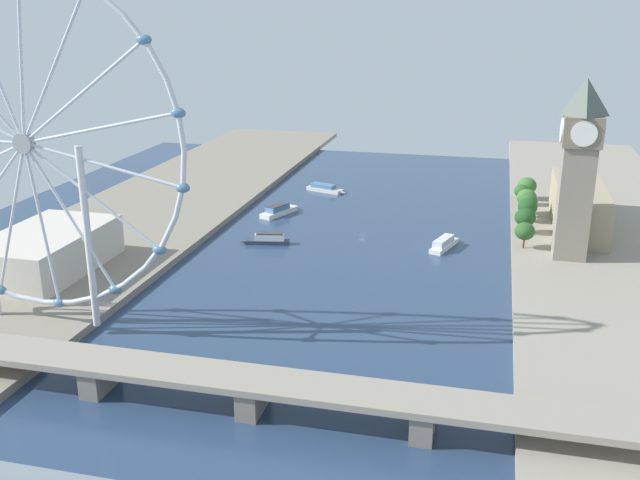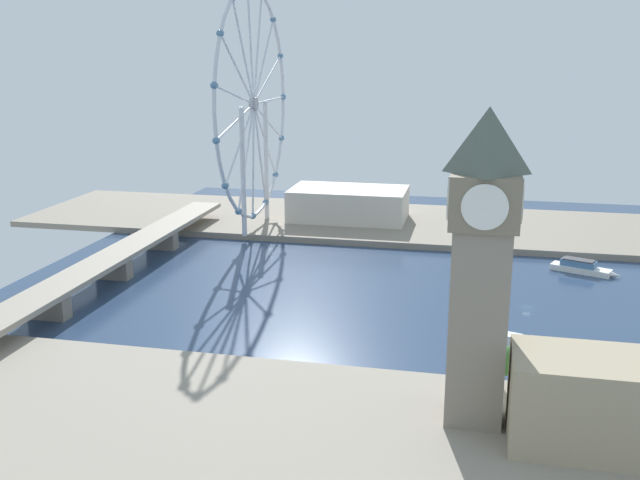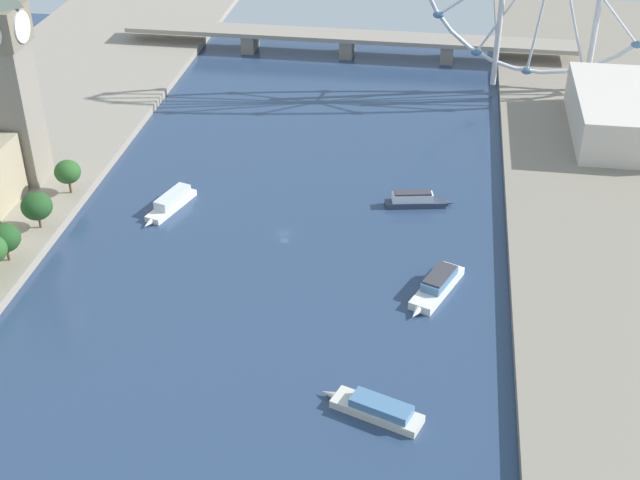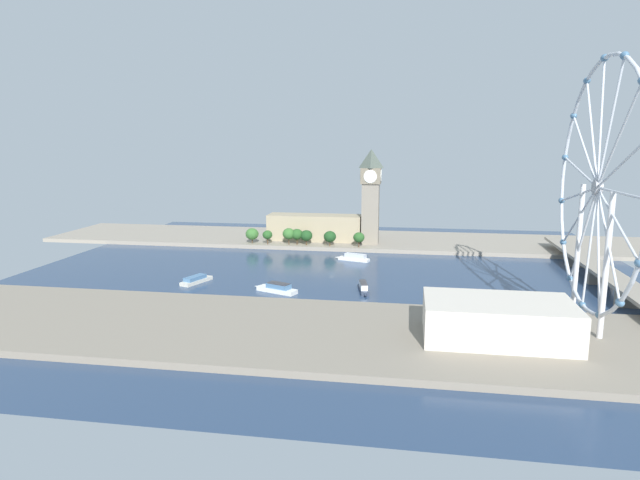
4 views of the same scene
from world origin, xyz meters
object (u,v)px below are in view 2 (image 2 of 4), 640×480
Objects in this scene: clock_tower at (481,264)px; tour_boat_0 at (499,341)px; river_bridge at (113,260)px; tour_boat_3 at (463,266)px; tour_boat_2 at (581,267)px; riverside_hall at (349,204)px; ferris_wheel at (254,106)px.

tour_boat_0 is (53.62, -7.51, -40.43)m from clock_tower.
tour_boat_3 is at bearing -73.84° from river_bridge.
riverside_hall is at bearing 171.91° from tour_boat_2.
river_bridge is at bearing -177.32° from tour_boat_0.
tour_boat_2 is at bearing -90.16° from tour_boat_3.
clock_tower is 0.64× the size of ferris_wheel.
riverside_hall is 2.56× the size of tour_boat_3.
clock_tower reaches higher than river_bridge.
river_bridge is at bearing 158.73° from ferris_wheel.
ferris_wheel is (181.13, 111.49, 21.37)m from clock_tower.
clock_tower is 140.44m from tour_boat_3.
riverside_hall is at bearing 29.14° from tour_boat_3.
river_bridge is 194.47m from tour_boat_2.
riverside_hall is at bearing 18.19° from clock_tower.
river_bridge is at bearing 146.20° from riverside_hall.
river_bridge is at bearing 57.11° from clock_tower.
clock_tower is 2.86× the size of tour_boat_0.
clock_tower is 67.57m from tour_boat_0.
riverside_hall reaches higher than tour_boat_2.
ferris_wheel is 4.47× the size of tour_boat_0.
tour_boat_2 is (143.59, -42.56, -40.40)m from clock_tower.
tour_boat_3 is (-74.38, -62.44, -8.98)m from riverside_hall.
tour_boat_0 is 1.11× the size of tour_boat_3.
riverside_hall is 173.04m from tour_boat_0.
tour_boat_3 reaches higher than tour_boat_0.
ferris_wheel is at bearing 31.61° from clock_tower.
riverside_hall reaches higher than river_bridge.
tour_boat_0 is at bearing -7.98° from clock_tower.
tour_boat_2 is 49.59m from tour_boat_3.
riverside_hall is (208.76, 68.60, -31.38)m from clock_tower.
clock_tower is at bearing -161.81° from riverside_hall.
tour_boat_2 is (49.56, -187.96, -5.77)m from river_bridge.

